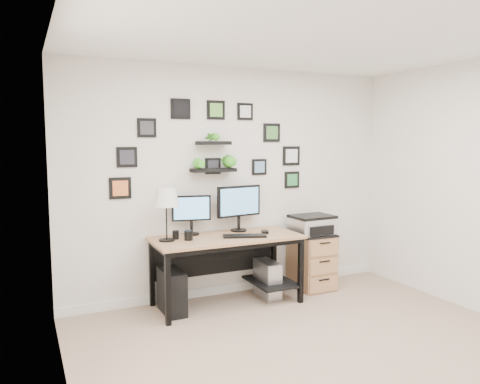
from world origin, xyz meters
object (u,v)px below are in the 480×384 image
desk (229,247)px  monitor_left (191,212)px  printer (312,224)px  table_lamp (166,199)px  pc_tower_grey (267,279)px  pc_tower_black (172,292)px  file_cabinet (312,260)px  monitor_right (239,204)px  mug (189,235)px

desk → monitor_left: bearing=149.6°
printer → desk: bearing=-177.9°
table_lamp → pc_tower_grey: bearing=-1.1°
pc_tower_black → printer: printer is taller
pc_tower_grey → printer: 0.85m
table_lamp → desk: bearing=-2.3°
desk → file_cabinet: 1.16m
desk → pc_tower_grey: 0.64m
desk → printer: printer is taller
monitor_left → printer: 1.49m
monitor_right → printer: bearing=-8.6°
pc_tower_black → desk: bearing=2.0°
monitor_right → table_lamp: size_ratio=1.03×
table_lamp → printer: bearing=0.4°
monitor_right → printer: (0.90, -0.14, -0.28)m
mug → file_cabinet: mug is taller
monitor_right → pc_tower_grey: 0.91m
desk → monitor_left: size_ratio=3.68×
desk → table_lamp: bearing=177.7°
monitor_left → monitor_right: 0.56m
pc_tower_black → pc_tower_grey: (1.14, 0.03, -0.02)m
monitor_left → pc_tower_black: 0.87m
mug → pc_tower_black: size_ratio=0.22×
monitor_left → table_lamp: bearing=-151.8°
monitor_right → monitor_left: bearing=177.1°
monitor_right → pc_tower_grey: (0.28, -0.17, -0.85)m
monitor_right → file_cabinet: bearing=-7.4°
pc_tower_grey → monitor_right: bearing=148.4°
pc_tower_black → printer: (1.76, 0.07, 0.56)m
monitor_right → table_lamp: 0.91m
desk → mug: (-0.47, -0.04, 0.17)m
table_lamp → pc_tower_grey: size_ratio=1.29×
mug → pc_tower_black: 0.61m
desk → monitor_left: monitor_left is taller
desk → pc_tower_black: size_ratio=3.57×
monitor_left → file_cabinet: (1.47, -0.15, -0.67)m
file_cabinet → pc_tower_grey: bearing=-175.3°
monitor_right → pc_tower_grey: bearing=-31.6°
desk → mug: size_ratio=15.91×
mug → monitor_left: bearing=64.0°
file_cabinet → desk: bearing=-177.0°
table_lamp → printer: 1.84m
monitor_right → pc_tower_black: bearing=-166.8°
printer → pc_tower_black: bearing=-177.8°
monitor_left → pc_tower_grey: monitor_left is taller
monitor_left → pc_tower_grey: (0.84, -0.20, -0.80)m
table_lamp → printer: (1.79, 0.01, -0.41)m
pc_tower_black → printer: size_ratio=0.89×
mug → printer: printer is taller
mug → printer: size_ratio=0.20×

